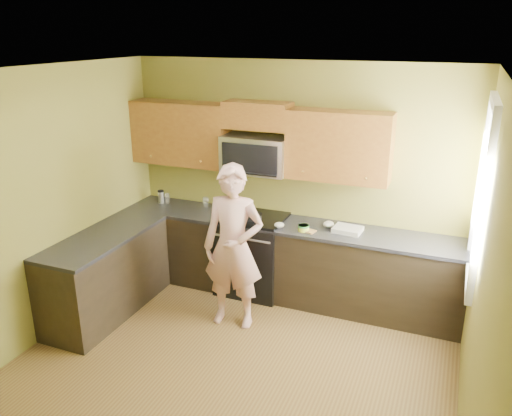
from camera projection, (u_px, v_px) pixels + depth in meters
The scene contains 26 objects.
floor at pixel (223, 378), 4.67m from camera, with size 4.00×4.00×0.00m, color brown.
ceiling at pixel (215, 74), 3.78m from camera, with size 4.00×4.00×0.00m, color white.
wall_back at pixel (294, 180), 5.97m from camera, with size 4.00×4.00×0.00m, color olive.
wall_front at pixel (39, 393), 2.47m from camera, with size 4.00×4.00×0.00m, color olive.
wall_left at pixel (32, 211), 4.93m from camera, with size 4.00×4.00×0.00m, color olive.
wall_right at pixel (482, 285), 3.52m from camera, with size 4.00×4.00×0.00m, color olive.
cabinet_back_run at pixel (285, 261), 6.01m from camera, with size 4.00×0.60×0.88m, color black.
cabinet_left_run at pixel (106, 275), 5.65m from camera, with size 0.60×1.60×0.88m, color black.
countertop_back at pixel (285, 224), 5.85m from camera, with size 4.00×0.62×0.04m, color black.
countertop_left at pixel (103, 237), 5.50m from camera, with size 0.62×1.60×0.04m, color black.
stove at pixel (252, 254), 6.12m from camera, with size 0.76×0.65×0.95m, color black, non-canonical shape.
microwave at pixel (256, 172), 5.91m from camera, with size 0.76×0.40×0.42m, color silver, non-canonical shape.
upper_cab_left at pixel (183, 164), 6.29m from camera, with size 1.22×0.33×0.75m, color brown, non-canonical shape.
upper_cab_right at pixel (337, 180), 5.60m from camera, with size 1.12×0.33×0.75m, color brown, non-canonical shape.
upper_cab_over_mw at pixel (257, 115), 5.72m from camera, with size 0.76×0.33×0.30m, color brown.
window at pixel (483, 194), 4.47m from camera, with size 0.06×1.06×1.66m, color white, non-canonical shape.
woman at pixel (233, 247), 5.29m from camera, with size 0.64×0.42×1.76m, color #E47B72.
frying_pan at pixel (251, 218), 5.90m from camera, with size 0.25×0.43×0.06m, color black, non-canonical shape.
butter_tub at pixel (303, 231), 5.61m from camera, with size 0.12×0.12×0.09m, color #E7F03F, non-canonical shape.
toast_slice at pixel (310, 231), 5.58m from camera, with size 0.11×0.11×0.01m, color #B27F47.
napkin_a at pixel (279, 225), 5.69m from camera, with size 0.11×0.12×0.06m, color silver.
napkin_b at pixel (329, 224), 5.71m from camera, with size 0.12×0.13×0.07m, color silver.
dish_towel at pixel (348, 230), 5.58m from camera, with size 0.30×0.24×0.05m, color white.
travel_mug at pixel (161, 203), 6.52m from camera, with size 0.08×0.08×0.17m, color silver, non-canonical shape.
glass_a at pixel (167, 198), 6.50m from camera, with size 0.07×0.07×0.12m, color silver.
glass_b at pixel (206, 202), 6.36m from camera, with size 0.07×0.07×0.12m, color silver.
Camera 1 is at (1.74, -3.50, 3.01)m, focal length 35.95 mm.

